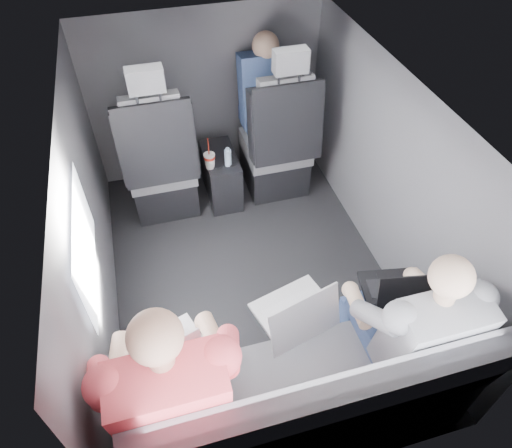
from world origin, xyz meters
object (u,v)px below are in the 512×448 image
object	(u,v)px
soda_cup	(210,160)
laptop_silver	(297,312)
front_seat_left	(161,168)
water_bottle	(228,157)
laptop_white	(165,360)
passenger_front_right	(265,92)
laptop_black	(397,289)
center_console	(221,176)
passenger_rear_right	(407,326)
rear_bench	(307,402)
front_seat_right	(278,149)
passenger_rear_left	(172,384)

from	to	relation	value
soda_cup	laptop_silver	world-z (taller)	laptop_silver
front_seat_left	water_bottle	world-z (taller)	front_seat_left
laptop_white	passenger_front_right	xyz separation A→B (m)	(1.03, 1.94, 0.11)
water_bottle	laptop_black	world-z (taller)	laptop_black
center_console	passenger_rear_right	size ratio (longest dim) A/B	0.40
rear_bench	passenger_rear_right	xyz separation A→B (m)	(0.51, 0.10, 0.31)
center_console	front_seat_right	bearing A→B (deg)	-5.07
front_seat_right	passenger_rear_right	distance (m)	1.82
front_seat_right	water_bottle	world-z (taller)	front_seat_right
passenger_rear_left	center_console	bearing A→B (deg)	72.10
water_bottle	laptop_white	world-z (taller)	laptop_white
laptop_white	passenger_front_right	distance (m)	2.20
front_seat_left	soda_cup	distance (m)	0.37
passenger_rear_left	laptop_white	bearing A→B (deg)	96.30
rear_bench	passenger_rear_left	xyz separation A→B (m)	(-0.60, 0.09, 0.34)
front_seat_right	water_bottle	bearing A→B (deg)	-167.20
laptop_black	passenger_front_right	size ratio (longest dim) A/B	0.44
laptop_black	soda_cup	bearing A→B (deg)	113.69
water_bottle	passenger_rear_left	distance (m)	1.84
center_console	passenger_rear_right	distance (m)	1.96
laptop_white	laptop_silver	size ratio (longest dim) A/B	1.06
front_seat_left	water_bottle	distance (m)	0.50
front_seat_right	water_bottle	xyz separation A→B (m)	(-0.41, -0.09, 0.07)
passenger_front_right	rear_bench	bearing A→B (deg)	-100.94
laptop_white	passenger_rear_right	world-z (taller)	passenger_rear_right
passenger_rear_right	passenger_rear_left	bearing A→B (deg)	-179.94
laptop_white	passenger_rear_left	world-z (taller)	passenger_rear_left
front_seat_left	laptop_white	size ratio (longest dim) A/B	2.82
front_seat_left	laptop_silver	bearing A→B (deg)	-73.23
laptop_white	water_bottle	bearing A→B (deg)	67.88
soda_cup	passenger_rear_left	world-z (taller)	passenger_rear_left
center_console	passenger_front_right	xyz separation A→B (m)	(0.42, 0.22, 0.55)
front_seat_right	laptop_white	distance (m)	2.00
center_console	laptop_white	size ratio (longest dim) A/B	1.07
water_bottle	laptop_silver	bearing A→B (deg)	-90.10
rear_bench	laptop_white	size ratio (longest dim) A/B	3.57
center_console	water_bottle	world-z (taller)	water_bottle
passenger_rear_left	passenger_rear_right	distance (m)	1.11
laptop_black	passenger_rear_left	size ratio (longest dim) A/B	0.27
front_seat_left	laptop_black	world-z (taller)	front_seat_left
front_seat_left	soda_cup	bearing A→B (deg)	-13.95
laptop_black	laptop_white	bearing A→B (deg)	-176.15
front_seat_left	front_seat_right	distance (m)	0.90
laptop_white	laptop_black	size ratio (longest dim) A/B	1.32
passenger_rear_left	front_seat_left	bearing A→B (deg)	85.36
front_seat_left	laptop_white	distance (m)	1.71
laptop_black	passenger_rear_right	xyz separation A→B (m)	(-0.05, -0.20, -0.01)
rear_bench	soda_cup	distance (m)	1.82
passenger_front_right	laptop_silver	bearing A→B (deg)	-101.69
rear_bench	laptop_black	distance (m)	0.72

